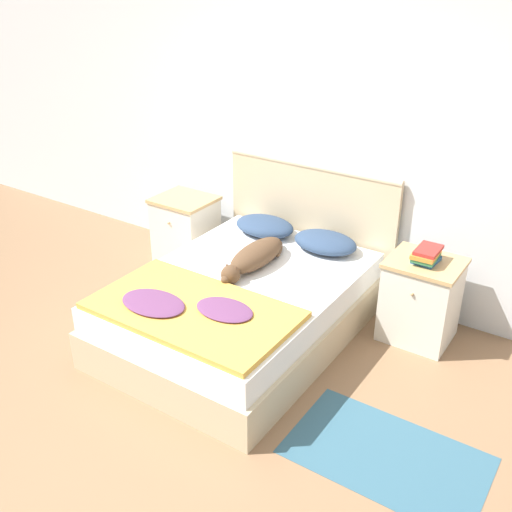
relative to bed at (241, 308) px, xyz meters
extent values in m
plane|color=#896647|center=(0.12, -1.06, -0.23)|extent=(16.00, 16.00, 0.00)
cube|color=silver|center=(0.12, 1.07, 1.04)|extent=(9.00, 0.06, 2.55)
cube|color=#C6B28E|center=(0.00, 0.00, -0.09)|extent=(1.44, 1.95, 0.28)
cube|color=white|center=(0.00, 0.00, 0.14)|extent=(1.38, 1.89, 0.19)
cube|color=#C6B28E|center=(0.00, 1.00, 0.28)|extent=(1.52, 0.04, 1.03)
cylinder|color=#C6B28E|center=(0.00, 1.00, 0.80)|extent=(1.52, 0.06, 0.06)
cube|color=silver|center=(-1.09, 0.69, 0.07)|extent=(0.48, 0.42, 0.60)
cube|color=tan|center=(-1.09, 0.69, 0.38)|extent=(0.51, 0.45, 0.03)
sphere|color=tan|center=(-1.09, 0.47, 0.24)|extent=(0.02, 0.02, 0.02)
cube|color=silver|center=(1.09, 0.69, 0.07)|extent=(0.48, 0.42, 0.60)
cube|color=tan|center=(1.09, 0.69, 0.38)|extent=(0.51, 0.45, 0.03)
sphere|color=tan|center=(1.09, 0.47, 0.24)|extent=(0.02, 0.02, 0.02)
ellipsoid|color=navy|center=(-0.28, 0.74, 0.31)|extent=(0.51, 0.36, 0.14)
ellipsoid|color=navy|center=(0.28, 0.74, 0.31)|extent=(0.51, 0.36, 0.14)
cube|color=gold|center=(0.00, -0.54, 0.26)|extent=(1.32, 0.77, 0.04)
ellipsoid|color=#663860|center=(-0.23, -0.65, 0.29)|extent=(0.46, 0.31, 0.04)
ellipsoid|color=#663860|center=(0.20, -0.46, 0.29)|extent=(0.40, 0.27, 0.03)
ellipsoid|color=brown|center=(-0.03, 0.24, 0.32)|extent=(0.23, 0.60, 0.17)
sphere|color=brown|center=(-0.03, -0.09, 0.31)|extent=(0.14, 0.14, 0.14)
ellipsoid|color=brown|center=(-0.03, -0.15, 0.30)|extent=(0.06, 0.08, 0.06)
cone|color=brown|center=(-0.06, -0.08, 0.36)|extent=(0.04, 0.04, 0.05)
cone|color=brown|center=(0.01, -0.08, 0.36)|extent=(0.04, 0.04, 0.05)
ellipsoid|color=brown|center=(0.01, 0.50, 0.28)|extent=(0.16, 0.26, 0.06)
cube|color=#285689|center=(1.09, 0.69, 0.41)|extent=(0.17, 0.20, 0.03)
cube|color=#337547|center=(1.09, 0.67, 0.44)|extent=(0.16, 0.22, 0.02)
cube|color=orange|center=(1.09, 0.67, 0.46)|extent=(0.17, 0.23, 0.03)
cube|color=#AD2D28|center=(1.10, 0.68, 0.49)|extent=(0.15, 0.23, 0.03)
cube|color=#335B70|center=(1.38, -0.54, -0.23)|extent=(1.10, 0.67, 0.00)
camera|label=1|loc=(2.16, -3.04, 2.30)|focal=42.00mm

